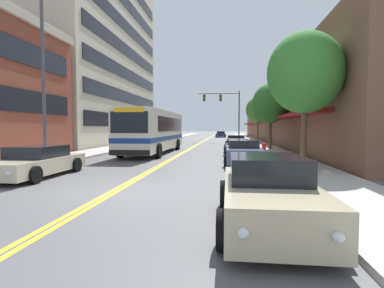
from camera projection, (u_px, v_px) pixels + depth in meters
ground_plane at (204, 141)px, 46.21m from camera, size 240.00×240.00×0.00m
sidewalk_left at (160, 140)px, 47.03m from camera, size 3.03×106.00×0.14m
sidewalk_right at (250, 141)px, 45.39m from camera, size 3.03×106.00×0.14m
centre_line at (204, 141)px, 46.21m from camera, size 0.34×106.00×0.01m
office_tower_left at (83, 53)px, 37.96m from camera, size 12.08×26.30×22.94m
storefront_row_right at (290, 114)px, 44.50m from camera, size 9.10×68.00×7.98m
city_bus at (155, 130)px, 23.99m from camera, size 2.91×12.51×3.28m
car_silver_parked_left_near at (163, 139)px, 36.71m from camera, size 1.97×4.49×1.35m
car_champagne_parked_left_mid at (36, 162)px, 12.32m from camera, size 2.21×4.92×1.26m
car_beige_parked_right_foreground at (268, 193)px, 6.16m from camera, size 2.01×4.48×1.43m
car_charcoal_parked_right_mid at (236, 142)px, 29.98m from camera, size 2.14×4.72×1.25m
car_dark_grey_parked_right_far at (237, 147)px, 22.71m from camera, size 2.01×4.79×1.17m
car_slate_blue_parked_right_end at (243, 153)px, 16.60m from camera, size 2.12×4.72×1.32m
car_navy_moving_lead at (221, 134)px, 63.17m from camera, size 2.15×4.84×1.26m
traffic_signal_mast at (226, 106)px, 42.69m from camera, size 5.93×0.38×7.24m
street_lamp_left_near at (50, 59)px, 14.34m from camera, size 2.71×0.28×9.01m
street_tree_right_near at (305, 73)px, 14.03m from camera, size 3.47×3.47×6.38m
street_tree_right_mid at (271, 103)px, 26.26m from camera, size 3.19×3.19×5.77m
street_tree_right_far at (258, 110)px, 38.83m from camera, size 3.12×3.12×5.91m
fire_hydrant at (264, 150)px, 19.68m from camera, size 0.35×0.27×0.88m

